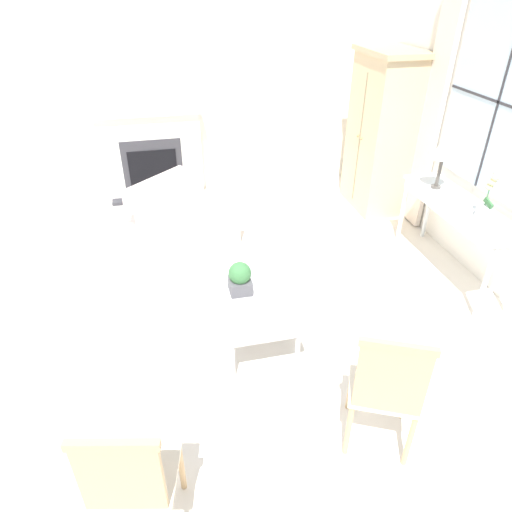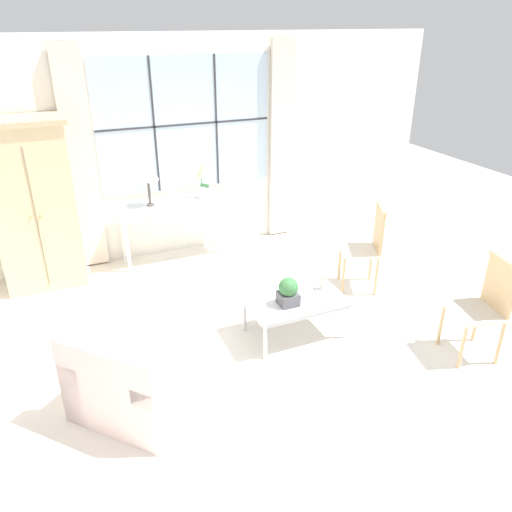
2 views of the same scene
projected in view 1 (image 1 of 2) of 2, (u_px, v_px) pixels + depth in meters
ground_plane at (193, 321)px, 4.20m from camera, size 14.00×14.00×0.00m
wall_left at (205, 89)px, 6.07m from camera, size 0.06×7.20×2.80m
fireplace at (151, 148)px, 6.19m from camera, size 0.34×1.43×2.06m
armoire at (381, 133)px, 5.77m from camera, size 0.96×0.62×1.98m
console_table at (460, 211)px, 4.52m from camera, size 1.57×0.41×0.81m
table_lamp at (444, 150)px, 4.56m from camera, size 0.27×0.27×0.52m
potted_orchid at (486, 201)px, 4.13m from camera, size 0.16×0.13×0.44m
armchair_upholstered at (183, 228)px, 5.15m from camera, size 1.25×1.25×0.79m
side_chair_wooden at (387, 386)px, 2.79m from camera, size 0.59×0.59×1.03m
accent_chair_wooden at (130, 477)px, 2.31m from camera, size 0.53×0.53×0.99m
coffee_table at (253, 303)px, 3.82m from camera, size 0.97×0.62×0.43m
potted_plant_small at (240, 278)px, 3.80m from camera, size 0.19×0.19×0.28m
pillar_candle at (269, 317)px, 3.48m from camera, size 0.09×0.09×0.16m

